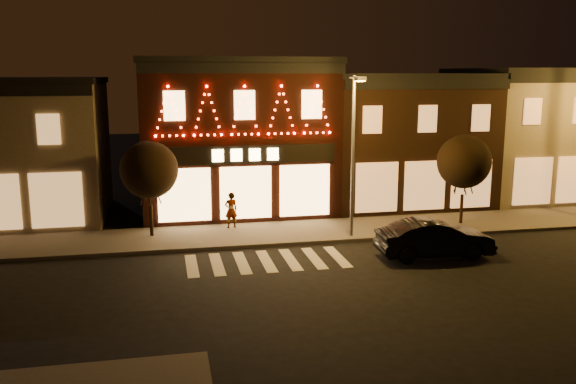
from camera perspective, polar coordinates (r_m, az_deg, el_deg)
name	(u,v)px	position (r m, az deg, el deg)	size (l,w,h in m)	color
ground	(286,296)	(21.06, -0.17, -9.75)	(120.00, 120.00, 0.00)	black
sidewalk_far	(293,232)	(28.89, 0.52, -3.79)	(44.00, 4.00, 0.15)	#47423D
building_pulp	(235,135)	(33.66, -5.00, 5.37)	(10.20, 8.34, 8.30)	black
building_right_a	(397,138)	(36.09, 10.22, 4.98)	(9.20, 8.28, 7.50)	black
building_right_b	(535,133)	(40.31, 22.23, 5.17)	(9.20, 8.28, 7.80)	#736A52
streetlamp_mid	(354,144)	(27.17, 6.21, 4.52)	(0.52, 1.67, 7.27)	#59595E
tree_left	(149,170)	(28.11, -12.93, 2.04)	(2.61, 2.61, 4.37)	black
tree_right	(464,162)	(31.00, 16.22, 2.75)	(2.64, 2.64, 4.41)	black
dark_sedan	(435,239)	(25.82, 13.63, -4.29)	(1.66, 4.77, 1.57)	black
pedestrian	(231,210)	(29.35, -5.38, -1.70)	(0.63, 0.42, 1.74)	gray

